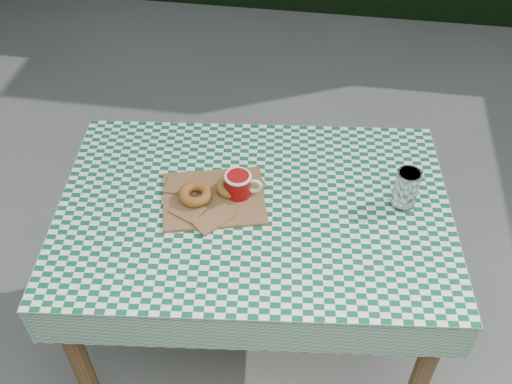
{
  "coord_description": "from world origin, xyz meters",
  "views": [
    {
      "loc": [
        0.16,
        -1.06,
        2.06
      ],
      "look_at": [
        -0.03,
        0.21,
        0.79
      ],
      "focal_mm": 41.5,
      "sensor_mm": 36.0,
      "label": 1
    }
  ],
  "objects_px": {
    "table": "(254,282)",
    "drinking_glass": "(406,189)",
    "paper_bag": "(214,198)",
    "coffee_mug": "(238,186)"
  },
  "relations": [
    {
      "from": "table",
      "to": "drinking_glass",
      "type": "height_order",
      "value": "drinking_glass"
    },
    {
      "from": "table",
      "to": "paper_bag",
      "type": "bearing_deg",
      "value": 167.78
    },
    {
      "from": "table",
      "to": "drinking_glass",
      "type": "xyz_separation_m",
      "value": [
        0.45,
        0.08,
        0.45
      ]
    },
    {
      "from": "coffee_mug",
      "to": "drinking_glass",
      "type": "bearing_deg",
      "value": -3.23
    },
    {
      "from": "table",
      "to": "paper_bag",
      "type": "height_order",
      "value": "paper_bag"
    },
    {
      "from": "coffee_mug",
      "to": "drinking_glass",
      "type": "distance_m",
      "value": 0.51
    },
    {
      "from": "table",
      "to": "coffee_mug",
      "type": "height_order",
      "value": "coffee_mug"
    },
    {
      "from": "coffee_mug",
      "to": "drinking_glass",
      "type": "xyz_separation_m",
      "value": [
        0.5,
        0.04,
        0.02
      ]
    },
    {
      "from": "table",
      "to": "drinking_glass",
      "type": "relative_size",
      "value": 9.0
    },
    {
      "from": "table",
      "to": "coffee_mug",
      "type": "relative_size",
      "value": 7.65
    }
  ]
}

